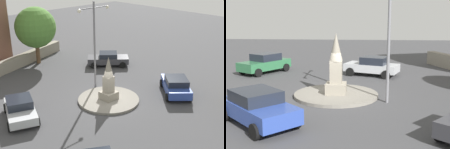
{
  "view_description": "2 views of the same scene",
  "coord_description": "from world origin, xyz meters",
  "views": [
    {
      "loc": [
        14.31,
        15.21,
        10.47
      ],
      "look_at": [
        -0.97,
        -0.62,
        1.75
      ],
      "focal_mm": 47.58,
      "sensor_mm": 36.0,
      "label": 1
    },
    {
      "loc": [
        -16.93,
        -1.44,
        4.58
      ],
      "look_at": [
        0.11,
        -0.1,
        1.24
      ],
      "focal_mm": 49.38,
      "sensor_mm": 36.0,
      "label": 2
    }
  ],
  "objects": [
    {
      "name": "streetlamp",
      "position": [
        -1.07,
        -2.79,
        4.41
      ],
      "size": [
        3.2,
        0.28,
        7.28
      ],
      "color": "slate",
      "rests_on": "ground"
    },
    {
      "name": "car_silver_near_island",
      "position": [
        6.27,
        -2.25,
        0.75
      ],
      "size": [
        3.12,
        4.35,
        1.45
      ],
      "color": "#B7BABF",
      "rests_on": "ground"
    },
    {
      "name": "traffic_island",
      "position": [
        0.0,
        0.0,
        0.09
      ],
      "size": [
        4.78,
        4.78,
        0.17
      ],
      "primitive_type": "cylinder",
      "color": "gray",
      "rests_on": "ground"
    },
    {
      "name": "car_blue_parked_right",
      "position": [
        -4.8,
        2.9,
        0.76
      ],
      "size": [
        4.08,
        4.15,
        1.46
      ],
      "color": "#2D479E",
      "rests_on": "ground"
    },
    {
      "name": "monument",
      "position": [
        0.0,
        0.0,
        1.62
      ],
      "size": [
        1.15,
        1.15,
        3.43
      ],
      "color": "gray",
      "rests_on": "traffic_island"
    },
    {
      "name": "ground_plane",
      "position": [
        0.0,
        0.0,
        0.0
      ],
      "size": [
        80.0,
        80.0,
        0.0
      ],
      "primitive_type": "plane",
      "color": "#424244"
    },
    {
      "name": "car_green_parked_left",
      "position": [
        6.73,
        6.25,
        0.79
      ],
      "size": [
        4.47,
        3.66,
        1.55
      ],
      "color": "#2D6B42",
      "rests_on": "ground"
    }
  ]
}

